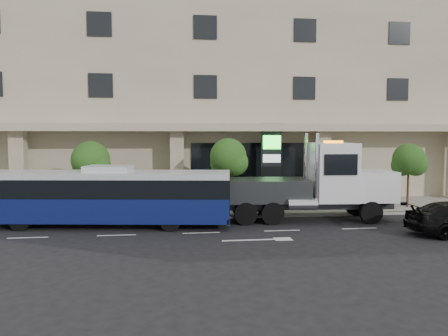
% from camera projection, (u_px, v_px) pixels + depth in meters
% --- Properties ---
extents(ground, '(120.00, 120.00, 0.00)m').
position_uv_depth(ground, '(275.00, 224.00, 23.02)').
color(ground, black).
rests_on(ground, ground).
extents(sidewalk, '(120.00, 6.00, 0.15)m').
position_uv_depth(sidewalk, '(256.00, 207.00, 27.96)').
color(sidewalk, gray).
rests_on(sidewalk, ground).
extents(curb, '(120.00, 0.30, 0.15)m').
position_uv_depth(curb, '(266.00, 216.00, 24.99)').
color(curb, gray).
rests_on(curb, ground).
extents(convention_center, '(60.00, 17.60, 20.00)m').
position_uv_depth(convention_center, '(233.00, 73.00, 37.50)').
color(convention_center, tan).
rests_on(convention_center, ground).
extents(tree_left, '(2.27, 2.20, 4.22)m').
position_uv_depth(tree_left, '(91.00, 163.00, 25.10)').
color(tree_left, '#422B19').
rests_on(tree_left, sidewalk).
extents(tree_mid, '(2.28, 2.20, 4.38)m').
position_uv_depth(tree_mid, '(229.00, 159.00, 26.07)').
color(tree_mid, '#422B19').
rests_on(tree_mid, sidewalk).
extents(tree_right, '(2.10, 2.00, 4.04)m').
position_uv_depth(tree_right, '(409.00, 162.00, 27.51)').
color(tree_right, '#422B19').
rests_on(tree_right, sidewalk).
extents(city_bus, '(12.68, 4.30, 3.15)m').
position_uv_depth(city_bus, '(109.00, 196.00, 22.42)').
color(city_bus, black).
rests_on(city_bus, ground).
extents(tow_truck, '(10.62, 3.26, 4.82)m').
position_uv_depth(tow_truck, '(316.00, 185.00, 24.07)').
color(tow_truck, '#2D3033').
rests_on(tow_truck, ground).
extents(signage_pylon, '(1.38, 0.68, 5.32)m').
position_uv_depth(signage_pylon, '(271.00, 163.00, 28.89)').
color(signage_pylon, black).
rests_on(signage_pylon, sidewalk).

